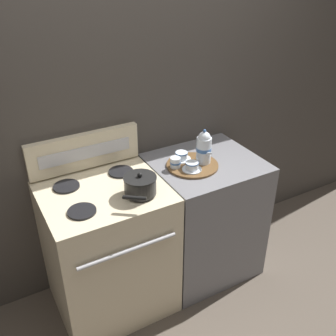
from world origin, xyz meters
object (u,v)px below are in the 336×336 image
object	(u,v)px
stove	(109,249)
teapot	(204,147)
creamer_jug	(175,162)
saucepan	(140,185)
serving_tray	(192,165)
teacup_left	(192,166)
teacup_right	(181,156)

from	to	relation	value
stove	teapot	xyz separation A→B (m)	(0.68, -0.02, 0.56)
stove	creamer_jug	xyz separation A→B (m)	(0.49, 0.01, 0.49)
stove	saucepan	distance (m)	0.56
saucepan	serving_tray	size ratio (longest dim) A/B	0.79
stove	teacup_left	world-z (taller)	teacup_left
stove	teacup_left	bearing A→B (deg)	-6.60
saucepan	teapot	xyz separation A→B (m)	(0.51, 0.12, 0.05)
creamer_jug	stove	bearing A→B (deg)	-178.31
stove	teacup_right	world-z (taller)	teacup_right
teacup_right	creamer_jug	distance (m)	0.11
teapot	teacup_left	size ratio (longest dim) A/B	1.86
stove	saucepan	bearing A→B (deg)	-39.82
stove	teapot	distance (m)	0.88
stove	serving_tray	distance (m)	0.75
teapot	teacup_left	xyz separation A→B (m)	(-0.12, -0.05, -0.08)
serving_tray	teacup_right	bearing A→B (deg)	107.75
teacup_right	creamer_jug	size ratio (longest dim) A/B	1.84
teacup_left	teacup_right	distance (m)	0.15
serving_tray	creamer_jug	size ratio (longest dim) A/B	4.96
stove	saucepan	xyz separation A→B (m)	(0.17, -0.14, 0.51)
stove	creamer_jug	size ratio (longest dim) A/B	13.44
teapot	teacup_left	world-z (taller)	teapot
creamer_jug	teapot	bearing A→B (deg)	-9.65
saucepan	teacup_right	world-z (taller)	saucepan
serving_tray	teacup_left	world-z (taller)	teacup_left
serving_tray	creamer_jug	bearing A→B (deg)	169.17
serving_tray	teapot	bearing A→B (deg)	-7.88
teacup_left	creamer_jug	xyz separation A→B (m)	(-0.07, 0.08, 0.01)
stove	teapot	size ratio (longest dim) A/B	3.93
stove	teacup_left	xyz separation A→B (m)	(0.56, -0.07, 0.48)
teacup_right	serving_tray	bearing A→B (deg)	-72.25
teacup_right	creamer_jug	bearing A→B (deg)	-141.45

